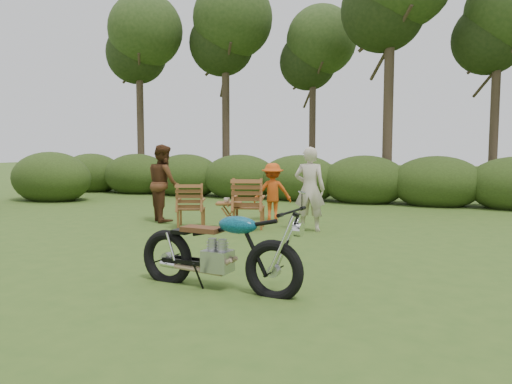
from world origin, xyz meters
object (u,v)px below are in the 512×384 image
at_px(adult_a, 309,231).
at_px(adult_b, 164,221).
at_px(lawn_chair_right, 249,228).
at_px(cup, 227,200).
at_px(motorcycle, 218,288).
at_px(lawn_chair_left, 191,227).
at_px(side_table, 229,215).
at_px(child, 272,221).

distance_m(adult_a, adult_b, 3.33).
distance_m(lawn_chair_right, cup, 0.73).
xyz_separation_m(adult_a, adult_b, (-3.33, 0.01, 0.00)).
distance_m(motorcycle, cup, 4.27).
relative_size(motorcycle, cup, 16.55).
xyz_separation_m(lawn_chair_left, side_table, (0.81, 0.10, 0.27)).
relative_size(lawn_chair_left, cup, 7.38).
bearing_deg(lawn_chair_left, side_table, 163.71).
bearing_deg(adult_a, motorcycle, 84.92).
xyz_separation_m(side_table, cup, (-0.04, -0.02, 0.31)).
bearing_deg(lawn_chair_left, adult_a, 167.63).
bearing_deg(motorcycle, lawn_chair_right, 112.48).
bearing_deg(adult_b, lawn_chair_left, -163.26).
xyz_separation_m(cup, adult_b, (-1.72, 0.39, -0.58)).
bearing_deg(lawn_chair_right, lawn_chair_left, -1.87).
xyz_separation_m(lawn_chair_right, child, (0.11, 1.08, 0.00)).
relative_size(motorcycle, adult_b, 1.19).
height_order(lawn_chair_left, adult_a, adult_a).
height_order(side_table, child, child).
distance_m(motorcycle, child, 5.32).
bearing_deg(motorcycle, cup, 118.36).
bearing_deg(side_table, adult_a, 12.78).
relative_size(side_table, child, 0.41).
bearing_deg(side_table, child, 70.63).
height_order(lawn_chair_right, lawn_chair_left, lawn_chair_right).
bearing_deg(cup, adult_b, 167.15).
bearing_deg(cup, motorcycle, -65.90).
relative_size(motorcycle, lawn_chair_left, 2.24).
bearing_deg(motorcycle, side_table, 117.79).
bearing_deg(adult_b, motorcycle, 172.05).
height_order(motorcycle, adult_b, adult_b).
height_order(lawn_chair_left, side_table, side_table).
height_order(lawn_chair_right, cup, cup).
height_order(motorcycle, lawn_chair_left, motorcycle).
height_order(cup, adult_a, adult_a).
distance_m(lawn_chair_right, child, 1.09).
distance_m(side_table, adult_b, 1.82).
bearing_deg(child, adult_b, -0.29).
bearing_deg(motorcycle, adult_a, 95.90).
distance_m(motorcycle, lawn_chair_left, 4.54).
bearing_deg(adult_b, lawn_chair_right, -141.37).
height_order(cup, child, child).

